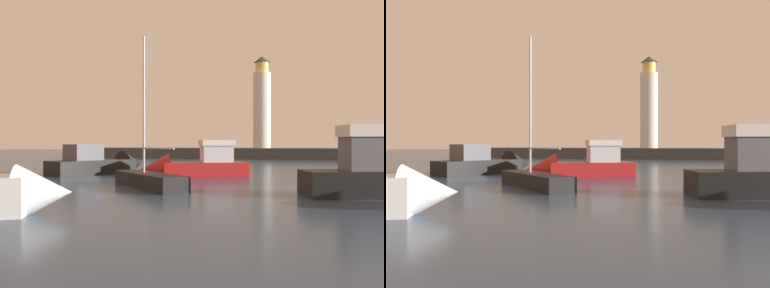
% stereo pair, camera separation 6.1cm
% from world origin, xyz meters
% --- Properties ---
extents(ground_plane, '(220.00, 220.00, 0.00)m').
position_xyz_m(ground_plane, '(0.00, 30.94, 0.00)').
color(ground_plane, '#2D3D51').
extents(breakwater, '(64.58, 5.86, 1.67)m').
position_xyz_m(breakwater, '(0.00, 61.88, 0.83)').
color(breakwater, '#423F3D').
rests_on(breakwater, ground_plane).
extents(lighthouse, '(2.73, 2.73, 14.39)m').
position_xyz_m(lighthouse, '(-1.44, 61.88, 8.48)').
color(lighthouse, silver).
rests_on(lighthouse, breakwater).
extents(motorboat_3, '(7.96, 5.14, 3.17)m').
position_xyz_m(motorboat_3, '(-3.69, 27.02, 0.80)').
color(motorboat_3, '#B21E1E').
rests_on(motorboat_3, ground_plane).
extents(motorboat_4, '(5.90, 8.67, 2.86)m').
position_xyz_m(motorboat_4, '(-11.15, 28.05, 0.76)').
color(motorboat_4, black).
rests_on(motorboat_4, ground_plane).
extents(sailboat_moored, '(5.57, 5.51, 8.26)m').
position_xyz_m(sailboat_moored, '(-3.94, 19.07, 0.46)').
color(sailboat_moored, black).
rests_on(sailboat_moored, ground_plane).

